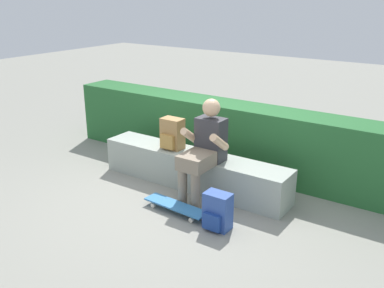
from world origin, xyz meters
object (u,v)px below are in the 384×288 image
Objects in this scene: bench_main at (193,170)px; skateboard_near_person at (176,206)px; backpack_on_bench at (172,134)px; person_skater at (204,147)px; backpack_on_ground at (217,212)px.

skateboard_near_person is at bearing -71.37° from bench_main.
backpack_on_bench is at bearing 129.04° from skateboard_near_person.
person_skater is 3.00× the size of backpack_on_bench.
person_skater reaches higher than backpack_on_bench.
bench_main is at bearing 1.67° from backpack_on_bench.
backpack_on_ground is (1.13, -0.73, -0.45)m from backpack_on_bench.
bench_main is at bearing 137.45° from backpack_on_ground.
backpack_on_bench reaches higher than skateboard_near_person.
backpack_on_ground is at bearing -46.07° from person_skater.
backpack_on_bench is 1.41m from backpack_on_ground.
person_skater is at bearing 133.93° from backpack_on_ground.
backpack_on_bench is 1.00× the size of backpack_on_ground.
backpack_on_ground is (0.51, -0.53, -0.45)m from person_skater.
bench_main reaches higher than skateboard_near_person.
backpack_on_ground is (0.80, -0.74, -0.03)m from bench_main.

